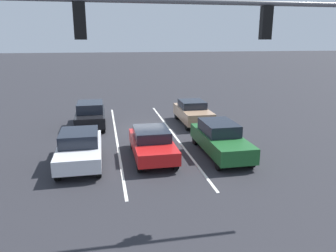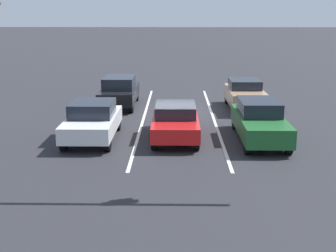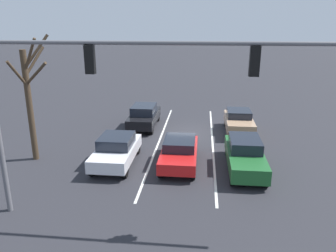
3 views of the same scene
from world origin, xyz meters
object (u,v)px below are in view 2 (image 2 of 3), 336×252
object	(u,v)px
car_tan_leftlane_second	(245,94)
traffic_signal_gantry	(81,6)
car_darkgreen_leftlane_front	(259,121)
car_black_rightlane_second	(119,91)
car_red_midlane_front	(175,121)
car_silver_rightlane_front	(93,120)

from	to	relation	value
car_tan_leftlane_second	traffic_signal_gantry	world-z (taller)	traffic_signal_gantry
car_darkgreen_leftlane_front	car_tan_leftlane_second	size ratio (longest dim) A/B	1.16
car_tan_leftlane_second	car_black_rightlane_second	xyz separation A→B (m)	(6.60, -0.54, 0.04)
car_red_midlane_front	traffic_signal_gantry	xyz separation A→B (m)	(2.57, 5.15, 4.41)
car_silver_rightlane_front	car_black_rightlane_second	distance (m)	6.61
car_darkgreen_leftlane_front	car_red_midlane_front	bearing A→B (deg)	-3.01
car_silver_rightlane_front	car_black_rightlane_second	xyz separation A→B (m)	(-0.29, -6.60, 0.04)
car_darkgreen_leftlane_front	traffic_signal_gantry	xyz separation A→B (m)	(5.89, 4.97, 4.35)
car_darkgreen_leftlane_front	traffic_signal_gantry	world-z (taller)	traffic_signal_gantry
traffic_signal_gantry	car_darkgreen_leftlane_front	bearing A→B (deg)	-139.81
car_black_rightlane_second	traffic_signal_gantry	xyz separation A→B (m)	(-0.42, 11.52, 4.32)
car_red_midlane_front	car_black_rightlane_second	bearing A→B (deg)	-64.85
car_red_midlane_front	car_tan_leftlane_second	world-z (taller)	car_tan_leftlane_second
car_silver_rightlane_front	traffic_signal_gantry	xyz separation A→B (m)	(-0.72, 4.92, 4.36)
car_tan_leftlane_second	car_black_rightlane_second	distance (m)	6.62
car_silver_rightlane_front	car_tan_leftlane_second	size ratio (longest dim) A/B	1.04
traffic_signal_gantry	car_silver_rightlane_front	bearing A→B (deg)	-81.73
car_silver_rightlane_front	traffic_signal_gantry	distance (m)	6.61
car_darkgreen_leftlane_front	traffic_signal_gantry	size ratio (longest dim) A/B	0.38
traffic_signal_gantry	car_red_midlane_front	bearing A→B (deg)	-116.50
car_red_midlane_front	car_darkgreen_leftlane_front	size ratio (longest dim) A/B	0.90
car_silver_rightlane_front	car_tan_leftlane_second	bearing A→B (deg)	-138.69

